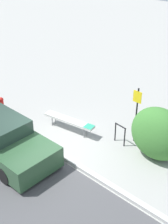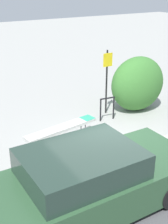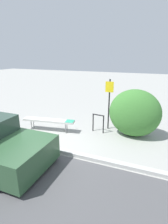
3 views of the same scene
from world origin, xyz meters
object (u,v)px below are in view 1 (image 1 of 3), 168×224
(bike_rack, at_px, (120,132))
(fire_hydrant, at_px, (2,104))
(sign_post, at_px, (136,110))
(bench, at_px, (69,120))

(bike_rack, distance_m, fire_hydrant, 5.72)
(fire_hydrant, bearing_deg, sign_post, 21.54)
(bench, xyz_separation_m, bike_rack, (2.08, 0.71, 0.01))
(bench, distance_m, sign_post, 2.84)
(fire_hydrant, bearing_deg, bench, 17.12)
(sign_post, bearing_deg, bike_rack, -120.94)
(fire_hydrant, bearing_deg, bike_rack, 17.80)
(bench, height_order, sign_post, sign_post)
(bike_rack, distance_m, sign_post, 1.07)
(bench, xyz_separation_m, sign_post, (2.40, 1.24, 0.89))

